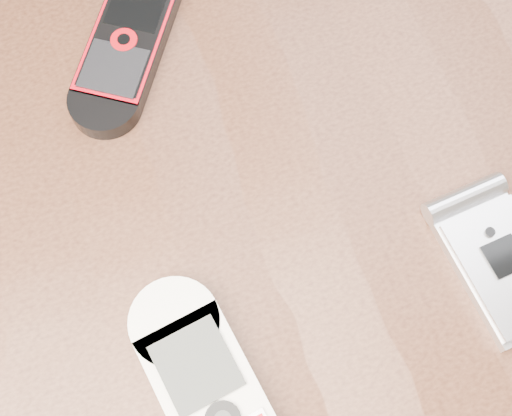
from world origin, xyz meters
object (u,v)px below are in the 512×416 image
object	(u,v)px
nokia_black_red	(130,35)
motorola_razr	(503,264)
nokia_white	(218,410)
table	(250,262)

from	to	relation	value
nokia_black_red	motorola_razr	size ratio (longest dim) A/B	1.52
nokia_white	nokia_black_red	bearing A→B (deg)	76.55
motorola_razr	nokia_black_red	bearing A→B (deg)	121.16
nokia_black_red	motorola_razr	xyz separation A→B (m)	(0.17, -0.24, 0.00)
motorola_razr	table	bearing A→B (deg)	143.50
nokia_white	motorola_razr	xyz separation A→B (m)	(0.19, 0.02, -0.00)
nokia_white	motorola_razr	distance (m)	0.20
motorola_razr	nokia_white	bearing A→B (deg)	-177.52
table	motorola_razr	size ratio (longest dim) A/B	11.40
table	nokia_white	xyz separation A→B (m)	(-0.06, -0.11, 0.11)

